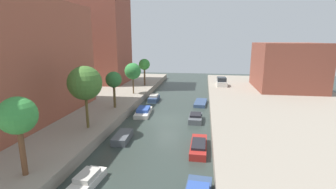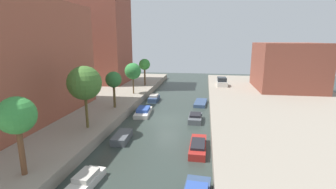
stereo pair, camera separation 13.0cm
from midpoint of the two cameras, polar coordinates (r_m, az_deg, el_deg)
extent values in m
plane|color=#2D3833|center=(29.58, -0.18, -5.80)|extent=(84.00, 84.00, 0.00)
cube|color=gray|center=(34.87, -25.40, -3.33)|extent=(20.00, 64.00, 1.00)
cube|color=gray|center=(31.07, 28.48, -5.49)|extent=(20.00, 64.00, 1.00)
cube|color=brown|center=(50.59, -15.67, 14.51)|extent=(10.00, 9.03, 20.87)
cube|color=brown|center=(46.87, 25.62, 5.91)|extent=(10.00, 11.25, 7.78)
cylinder|color=brown|center=(18.07, -30.66, -11.28)|extent=(0.35, 0.35, 3.09)
sphere|color=#368A3C|center=(17.33, -31.52, -4.13)|extent=(2.28, 2.28, 2.28)
cylinder|color=brown|center=(24.85, -18.30, -3.70)|extent=(0.26, 0.26, 3.25)
sphere|color=#3F6C2C|center=(24.26, -18.74, 2.53)|extent=(3.18, 3.18, 3.18)
cylinder|color=brown|center=(31.43, -12.34, -0.41)|extent=(0.30, 0.30, 2.83)
sphere|color=#2D6B32|center=(31.04, -12.52, 3.38)|extent=(1.97, 1.97, 1.97)
cylinder|color=brown|center=(39.14, -8.10, 2.13)|extent=(0.21, 0.21, 2.64)
sphere|color=#31843C|center=(38.80, -8.21, 5.35)|extent=(2.54, 2.54, 2.54)
cylinder|color=brown|center=(46.29, -5.49, 4.11)|extent=(0.31, 0.31, 3.13)
sphere|color=#358936|center=(46.01, -5.55, 6.92)|extent=(2.04, 2.04, 2.04)
cube|color=beige|center=(46.73, 12.09, 2.56)|extent=(1.94, 4.19, 0.86)
cube|color=#1E2328|center=(46.30, 12.15, 3.45)|extent=(1.65, 2.33, 0.72)
cube|color=beige|center=(17.90, -18.29, -18.50)|extent=(1.51, 3.21, 0.52)
cube|color=#B2ADA3|center=(17.71, -18.34, -17.26)|extent=(1.21, 1.80, 0.33)
cube|color=#4C5156|center=(24.00, -10.57, -9.65)|extent=(1.46, 3.17, 0.66)
cube|color=beige|center=(31.68, -5.81, -4.16)|extent=(1.99, 4.52, 0.47)
cube|color=#2D4C9E|center=(31.64, -5.79, -3.38)|extent=(1.60, 2.52, 0.37)
cube|color=#33476B|center=(38.32, -3.36, -1.01)|extent=(1.36, 3.26, 0.69)
cube|color=#B2ADA3|center=(38.31, -3.34, -0.25)|extent=(1.15, 1.80, 0.30)
cube|color=maroon|center=(21.87, 6.89, -11.86)|extent=(1.42, 4.37, 0.61)
cube|color=black|center=(21.43, 6.90, -11.19)|extent=(1.19, 2.41, 0.20)
cube|color=#4C5156|center=(29.11, 6.23, -5.54)|extent=(1.54, 3.22, 0.62)
cube|color=black|center=(29.08, 6.25, -4.65)|extent=(1.29, 1.78, 0.25)
cube|color=#33476B|center=(36.60, 7.42, -1.92)|extent=(1.95, 4.41, 0.46)
camera|label=1|loc=(0.06, -90.10, -0.02)|focal=26.47mm
camera|label=2|loc=(0.06, 89.90, 0.02)|focal=26.47mm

